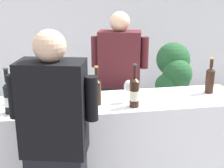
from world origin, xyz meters
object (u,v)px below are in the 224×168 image
Objects in this scene: wine_bottle_4 at (9,97)px; ice_bucket at (35,86)px; person_server at (119,96)px; person_guest at (56,158)px; potted_shrub at (174,78)px; wine_bottle_3 at (210,79)px; wine_glass at (129,87)px; wine_bottle_2 at (97,90)px; wine_bottle_5 at (134,92)px; wine_bottle_0 at (69,87)px; wine_bottle_1 at (26,98)px.

ice_bucket is (0.18, 0.26, -0.00)m from wine_bottle_4.
ice_bucket is 0.95m from person_server.
person_guest is 2.45m from potted_shrub.
ice_bucket is 0.21× the size of potted_shrub.
wine_glass is (-0.78, -0.11, 0.00)m from wine_bottle_3.
wine_bottle_3 is 0.19× the size of person_server.
potted_shrub is at bearing 37.56° from wine_bottle_4.
wine_bottle_2 reaches higher than wine_glass.
wine_glass is 0.66m from person_server.
person_server reaches higher than potted_shrub.
wine_bottle_3 is at bearing 16.30° from wine_bottle_5.
person_server is 1.39× the size of potted_shrub.
wine_bottle_3 reaches higher than wine_glass.
wine_bottle_4 is 0.21× the size of person_server.
ice_bucket is at bearing 102.54° from person_guest.
potted_shrub is (0.94, 1.37, -0.35)m from wine_glass.
wine_bottle_0 is 0.25m from wine_bottle_2.
wine_bottle_5 reaches higher than wine_bottle_3.
potted_shrub is (0.92, 1.49, -0.35)m from wine_bottle_5.
wine_bottle_3 is 1.55m from ice_bucket.
wine_bottle_4 is at bearing -125.56° from ice_bucket.
wine_bottle_4 is at bearing -142.44° from potted_shrub.
wine_bottle_0 is at bearing 79.14° from person_guest.
wine_bottle_1 is at bearing 115.57° from person_guest.
person_server reaches higher than ice_bucket.
person_server reaches higher than wine_bottle_2.
potted_shrub is (1.71, 1.20, -0.35)m from ice_bucket.
wine_bottle_5 is 0.84m from ice_bucket.
wine_bottle_2 is 1.87m from potted_shrub.
wine_bottle_5 is at bearing -121.64° from potted_shrub.
person_server reaches higher than wine_bottle_0.
potted_shrub is at bearing 40.95° from person_server.
wine_bottle_0 is 0.28× the size of potted_shrub.
wine_glass is 0.12× the size of person_guest.
person_server is (0.04, 0.60, -0.28)m from wine_glass.
wine_glass is (0.82, 0.08, 0.02)m from wine_bottle_1.
person_guest is at bearing -64.43° from wine_bottle_1.
wine_bottle_5 is at bearing -24.28° from wine_bottle_0.
wine_bottle_1 is 1.62m from wine_bottle_3.
wine_bottle_0 is 0.20× the size of person_server.
potted_shrub is (0.16, 1.27, -0.35)m from wine_bottle_3.
person_server reaches higher than wine_bottle_1.
wine_bottle_4 is (-0.13, 0.00, 0.02)m from wine_bottle_1.
wine_bottle_1 is 0.96× the size of wine_bottle_2.
wine_bottle_2 is 0.92× the size of wine_bottle_5.
person_server is (0.99, 0.67, -0.28)m from wine_bottle_4.
wine_bottle_1 is at bearing -0.39° from wine_bottle_4.
person_server is at bearing 27.35° from ice_bucket.
wine_bottle_3 is (1.27, -0.01, 0.01)m from wine_bottle_0.
wine_glass is (0.95, 0.08, 0.00)m from wine_bottle_4.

